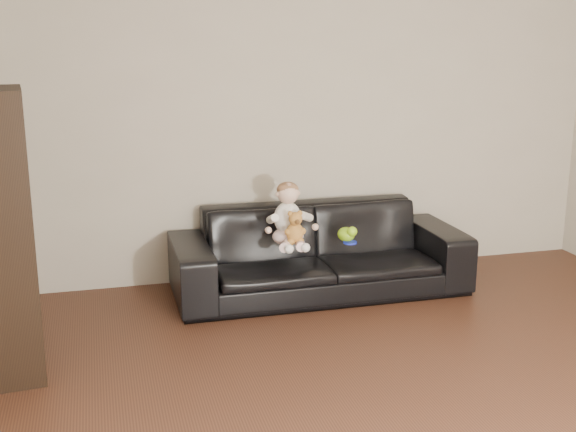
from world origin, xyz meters
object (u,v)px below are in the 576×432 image
object	(u,v)px
toy_green	(346,234)
baby	(288,218)
teddy_bear	(295,228)
toy_rattle	(348,236)
toy_blue_disc	(350,242)
sofa	(319,251)

from	to	relation	value
toy_green	baby	bearing A→B (deg)	177.95
teddy_bear	toy_green	xyz separation A→B (m)	(0.44, 0.13, -0.12)
teddy_bear	toy_rattle	world-z (taller)	teddy_bear
baby	toy_blue_disc	size ratio (longest dim) A/B	4.61
teddy_bear	toy_green	world-z (taller)	teddy_bear
toy_green	toy_rattle	distance (m)	0.05
teddy_bear	toy_blue_disc	distance (m)	0.48
baby	teddy_bear	size ratio (longest dim) A/B	1.99
baby	toy_blue_disc	xyz separation A→B (m)	(0.46, -0.08, -0.20)
sofa	teddy_bear	size ratio (longest dim) A/B	9.43
toy_rattle	toy_blue_disc	size ratio (longest dim) A/B	0.62
toy_green	toy_rattle	xyz separation A→B (m)	(0.03, 0.03, -0.02)
baby	sofa	bearing A→B (deg)	42.87
teddy_bear	baby	bearing A→B (deg)	111.52
toy_rattle	toy_blue_disc	world-z (taller)	toy_rattle
toy_rattle	teddy_bear	bearing A→B (deg)	-161.48
baby	teddy_bear	distance (m)	0.15
baby	toy_blue_disc	distance (m)	0.51
baby	toy_rattle	world-z (taller)	baby
sofa	toy_rattle	size ratio (longest dim) A/B	35.00
toy_blue_disc	teddy_bear	bearing A→B (deg)	-171.19
sofa	baby	distance (m)	0.44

